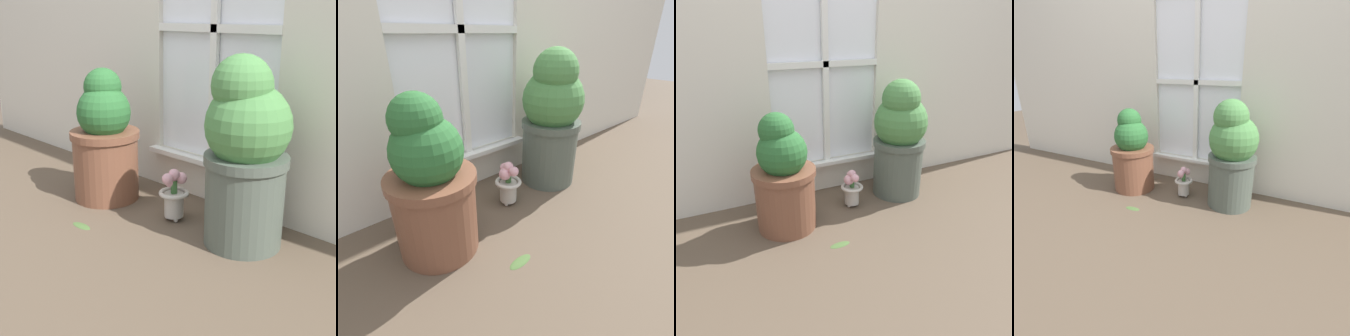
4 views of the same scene
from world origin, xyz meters
TOP-DOWN VIEW (x-y plane):
  - ground_plane at (0.00, 0.00)m, footprint 10.00×10.00m
  - wall_with_window at (0.00, 0.63)m, footprint 4.40×0.10m
  - potted_plant_left at (-0.39, 0.27)m, footprint 0.34×0.34m
  - potted_plant_right at (0.39, 0.35)m, footprint 0.33×0.33m
  - flower_vase at (0.04, 0.32)m, footprint 0.14×0.14m
  - fallen_leaf at (-0.20, -0.02)m, footprint 0.11×0.05m

SIDE VIEW (x-z plane):
  - ground_plane at x=0.00m, z-range 0.00..0.00m
  - fallen_leaf at x=-0.20m, z-range 0.00..0.01m
  - flower_vase at x=0.04m, z-range 0.00..0.25m
  - potted_plant_left at x=-0.39m, z-range -0.03..0.62m
  - potted_plant_right at x=0.39m, z-range 0.00..0.76m
  - wall_with_window at x=0.00m, z-range 0.02..2.52m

